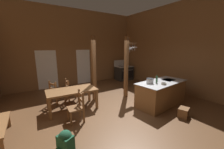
{
  "coord_description": "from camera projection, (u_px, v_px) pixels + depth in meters",
  "views": [
    {
      "loc": [
        -2.61,
        -3.81,
        2.26
      ],
      "look_at": [
        0.12,
        0.4,
        1.2
      ],
      "focal_mm": 21.54,
      "sensor_mm": 36.0,
      "label": 1
    }
  ],
  "objects": [
    {
      "name": "bottle_tall_on_counter",
      "position": [
        157.0,
        80.0,
        4.93
      ],
      "size": [
        0.06,
        0.06,
        0.31
      ],
      "color": "#2D5638",
      "rests_on": "kitchen_island"
    },
    {
      "name": "wall_right",
      "position": [
        179.0,
        48.0,
        6.55
      ],
      "size": [
        0.14,
        8.82,
        4.32
      ],
      "primitive_type": "cube",
      "color": "brown",
      "rests_on": "ground_plane"
    },
    {
      "name": "ladderback_chair_by_post",
      "position": [
        56.0,
        93.0,
        5.31
      ],
      "size": [
        0.58,
        0.58,
        0.95
      ],
      "color": "brown",
      "rests_on": "ground_plane"
    },
    {
      "name": "ladderback_chair_at_table_end",
      "position": [
        71.0,
        91.0,
        5.58
      ],
      "size": [
        0.46,
        0.46,
        0.95
      ],
      "color": "brown",
      "rests_on": "ground_plane"
    },
    {
      "name": "backpack",
      "position": [
        66.0,
        143.0,
        2.75
      ],
      "size": [
        0.37,
        0.38,
        0.6
      ],
      "color": "#1E5138",
      "rests_on": "ground_plane"
    },
    {
      "name": "ladderback_chair_near_window",
      "position": [
        77.0,
        107.0,
        4.07
      ],
      "size": [
        0.46,
        0.46,
        0.95
      ],
      "color": "brown",
      "rests_on": "ground_plane"
    },
    {
      "name": "mixing_bowl_on_counter",
      "position": [
        164.0,
        84.0,
        4.76
      ],
      "size": [
        0.18,
        0.18,
        0.06
      ],
      "color": "#B2A893",
      "rests_on": "kitchen_island"
    },
    {
      "name": "wall_back",
      "position": [
        76.0,
        48.0,
        7.89
      ],
      "size": [
        8.23,
        0.14,
        4.32
      ],
      "primitive_type": "cube",
      "color": "brown",
      "rests_on": "ground_plane"
    },
    {
      "name": "bottle_short_on_counter",
      "position": [
        157.0,
        78.0,
        5.28
      ],
      "size": [
        0.07,
        0.07,
        0.25
      ],
      "color": "#2D5638",
      "rests_on": "kitchen_island"
    },
    {
      "name": "dining_table",
      "position": [
        72.0,
        92.0,
        4.82
      ],
      "size": [
        1.74,
        0.98,
        0.74
      ],
      "color": "brown",
      "rests_on": "ground_plane"
    },
    {
      "name": "support_post_with_pot_rack",
      "position": [
        127.0,
        65.0,
        5.91
      ],
      "size": [
        0.7,
        0.24,
        2.67
      ],
      "color": "brown",
      "rests_on": "ground_plane"
    },
    {
      "name": "ground_plane",
      "position": [
        115.0,
        110.0,
        4.99
      ],
      "size": [
        8.23,
        8.82,
        0.1
      ],
      "primitive_type": "cube",
      "color": "brown"
    },
    {
      "name": "glazed_panel_back_right",
      "position": [
        84.0,
        67.0,
        8.26
      ],
      "size": [
        0.84,
        0.01,
        2.05
      ],
      "primitive_type": "cube",
      "color": "white",
      "rests_on": "ground_plane"
    },
    {
      "name": "kitchen_island",
      "position": [
        161.0,
        93.0,
        5.26
      ],
      "size": [
        2.24,
        1.17,
        0.92
      ],
      "color": "brown",
      "rests_on": "ground_plane"
    },
    {
      "name": "step_stool",
      "position": [
        184.0,
        112.0,
        4.36
      ],
      "size": [
        0.42,
        0.37,
        0.3
      ],
      "color": "brown",
      "rests_on": "ground_plane"
    },
    {
      "name": "stockpot_on_counter",
      "position": [
        150.0,
        81.0,
        4.92
      ],
      "size": [
        0.33,
        0.26,
        0.18
      ],
      "color": "#B7BABF",
      "rests_on": "kitchen_island"
    },
    {
      "name": "support_post_center",
      "position": [
        94.0,
        69.0,
        5.5
      ],
      "size": [
        0.14,
        0.14,
        2.67
      ],
      "color": "brown",
      "rests_on": "ground_plane"
    },
    {
      "name": "glazed_door_back_left",
      "position": [
        47.0,
        70.0,
        7.17
      ],
      "size": [
        1.0,
        0.01,
        2.05
      ],
      "primitive_type": "cube",
      "color": "white",
      "rests_on": "ground_plane"
    },
    {
      "name": "stove_range",
      "position": [
        124.0,
        73.0,
        9.21
      ],
      "size": [
        1.14,
        0.83,
        1.32
      ],
      "color": "#292929",
      "rests_on": "ground_plane"
    }
  ]
}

